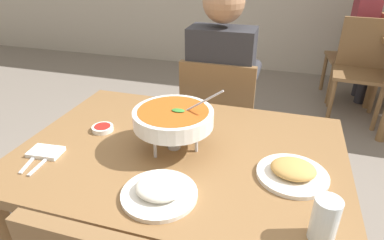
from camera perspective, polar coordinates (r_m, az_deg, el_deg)
The scene contains 14 objects.
dining_table_main at distance 1.32m, azimuth -1.89°, elevation -9.13°, with size 1.23×0.88×0.75m.
chair_diner_main at distance 1.99m, azimuth 4.76°, elevation -0.04°, with size 0.44×0.44×0.90m.
diner_main at distance 1.92m, azimuth 5.25°, elevation 6.65°, with size 0.40×0.45×1.31m.
curry_bowl at distance 1.20m, azimuth -3.34°, elevation 0.27°, with size 0.33×0.30×0.26m.
rice_plate at distance 1.03m, azimuth -5.80°, elevation -12.32°, with size 0.24×0.24×0.06m.
appetizer_plate at distance 1.15m, azimuth 17.31°, elevation -8.71°, with size 0.24×0.24×0.06m.
sauce_dish at distance 1.43m, azimuth -15.46°, elevation -1.39°, with size 0.09×0.09×0.02m.
napkin_folded at distance 1.34m, azimuth -24.35°, elevation -5.15°, with size 0.12×0.08×0.02m, color white.
fork_utensil at distance 1.33m, azimuth -26.31°, elevation -6.22°, with size 0.01×0.17×0.01m, color silver.
spoon_utensil at distance 1.30m, azimuth -24.65°, elevation -6.66°, with size 0.01×0.17×0.01m, color silver.
drink_glass at distance 0.94m, azimuth 22.26°, elevation -16.24°, with size 0.07×0.07×0.13m.
chair_bg_left at distance 3.80m, azimuth 27.71°, elevation 10.55°, with size 0.48×0.48×0.90m.
chair_bg_right at distance 3.39m, azimuth 27.53°, elevation 8.81°, with size 0.48×0.48×0.90m.
patron_bg_left at distance 3.74m, azimuth 28.31°, elevation 13.99°, with size 0.45×0.40×1.31m.
Camera 1 is at (0.34, -1.00, 1.43)m, focal length 30.29 mm.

